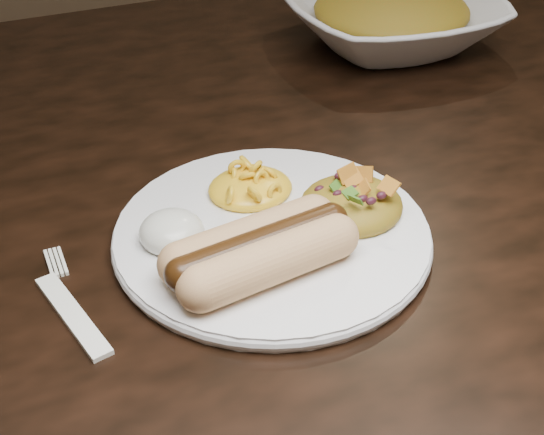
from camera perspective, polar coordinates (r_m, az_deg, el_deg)
name	(u,v)px	position (r m, az deg, el deg)	size (l,w,h in m)	color
table	(243,238)	(0.76, -2.21, -1.52)	(1.60, 0.90, 0.75)	black
plate	(272,234)	(0.60, 0.00, -1.28)	(0.25, 0.25, 0.01)	white
hotdog	(260,249)	(0.55, -0.88, -2.38)	(0.13, 0.08, 0.03)	#E0BD6C
mac_and_cheese	(250,178)	(0.63, -1.66, 2.96)	(0.07, 0.07, 0.03)	yellow
sour_cream	(171,224)	(0.58, -7.62, -0.51)	(0.05, 0.05, 0.03)	silver
taco_salad	(352,196)	(0.61, 6.04, 1.59)	(0.08, 0.08, 0.04)	#B64C0C
fork	(73,315)	(0.55, -14.78, -7.11)	(0.02, 0.13, 0.00)	white
serving_bowl	(390,20)	(0.96, 8.90, 14.49)	(0.25, 0.25, 0.06)	silver
bowl_filling	(392,4)	(0.95, 9.01, 15.57)	(0.19, 0.19, 0.05)	#B64C0C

